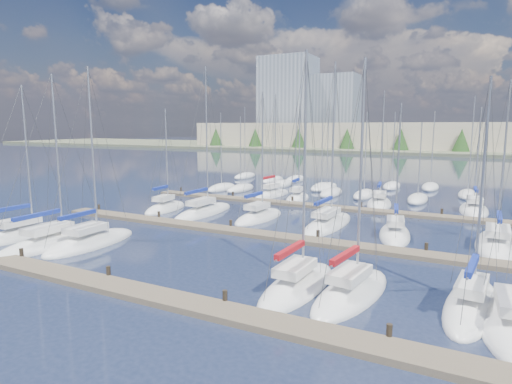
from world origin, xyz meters
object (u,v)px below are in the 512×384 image
at_px(sailboat_d, 298,286).
at_px(sailboat_b, 54,242).
at_px(sailboat_n, 272,194).
at_px(sailboat_q, 474,210).
at_px(sailboat_a, 25,235).
at_px(sailboat_h, 165,208).
at_px(sailboat_o, 297,198).
at_px(sailboat_p, 379,204).
at_px(sailboat_l, 395,234).
at_px(sailboat_m, 496,245).
at_px(sailboat_i, 204,212).
at_px(sailboat_e, 352,293).
at_px(sailboat_j, 259,217).
at_px(sailboat_f, 471,305).
at_px(sailboat_k, 328,224).
at_px(sailboat_c, 91,242).

relative_size(sailboat_d, sailboat_b, 1.01).
bearing_deg(sailboat_n, sailboat_b, -94.79).
bearing_deg(sailboat_q, sailboat_a, -141.76).
relative_size(sailboat_h, sailboat_o, 0.94).
bearing_deg(sailboat_p, sailboat_q, -2.67).
bearing_deg(sailboat_l, sailboat_d, -111.10).
bearing_deg(sailboat_h, sailboat_m, -5.71).
relative_size(sailboat_i, sailboat_e, 1.18).
xyz_separation_m(sailboat_n, sailboat_j, (4.68, -12.99, -0.02)).
xyz_separation_m(sailboat_i, sailboat_b, (-3.67, -14.81, -0.02)).
distance_m(sailboat_j, sailboat_q, 23.00).
height_order(sailboat_h, sailboat_f, sailboat_f).
bearing_deg(sailboat_j, sailboat_q, 40.57).
bearing_deg(sailboat_h, sailboat_k, -3.48).
bearing_deg(sailboat_k, sailboat_p, 82.55).
height_order(sailboat_l, sailboat_k, sailboat_k).
height_order(sailboat_b, sailboat_o, sailboat_b).
bearing_deg(sailboat_o, sailboat_d, -74.85).
relative_size(sailboat_c, sailboat_b, 1.04).
relative_size(sailboat_l, sailboat_i, 0.74).
xyz_separation_m(sailboat_l, sailboat_p, (-3.99, 13.48, 0.01)).
distance_m(sailboat_h, sailboat_f, 32.38).
height_order(sailboat_p, sailboat_f, sailboat_p).
xyz_separation_m(sailboat_p, sailboat_o, (-9.64, -0.86, 0.01)).
distance_m(sailboat_l, sailboat_i, 19.09).
distance_m(sailboat_k, sailboat_f, 18.08).
relative_size(sailboat_m, sailboat_o, 1.06).
bearing_deg(sailboat_h, sailboat_b, -91.58).
relative_size(sailboat_h, sailboat_n, 0.84).
bearing_deg(sailboat_n, sailboat_i, -90.84).
xyz_separation_m(sailboat_b, sailboat_f, (28.56, 1.71, 0.01)).
distance_m(sailboat_b, sailboat_j, 18.11).
distance_m(sailboat_h, sailboat_j, 11.04).
relative_size(sailboat_n, sailboat_k, 0.90).
relative_size(sailboat_k, sailboat_e, 1.16).
height_order(sailboat_b, sailboat_p, sailboat_p).
bearing_deg(sailboat_c, sailboat_o, 73.41).
relative_size(sailboat_h, sailboat_j, 0.89).
relative_size(sailboat_c, sailboat_j, 1.09).
xyz_separation_m(sailboat_i, sailboat_n, (1.52, 13.37, 0.01)).
distance_m(sailboat_l, sailboat_j, 12.90).
height_order(sailboat_l, sailboat_c, sailboat_c).
distance_m(sailboat_a, sailboat_e, 26.97).
height_order(sailboat_l, sailboat_d, sailboat_d).
distance_m(sailboat_i, sailboat_e, 23.94).
height_order(sailboat_j, sailboat_q, sailboat_j).
bearing_deg(sailboat_q, sailboat_d, -109.36).
bearing_deg(sailboat_l, sailboat_c, -156.87).
relative_size(sailboat_b, sailboat_j, 1.05).
relative_size(sailboat_i, sailboat_m, 1.19).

